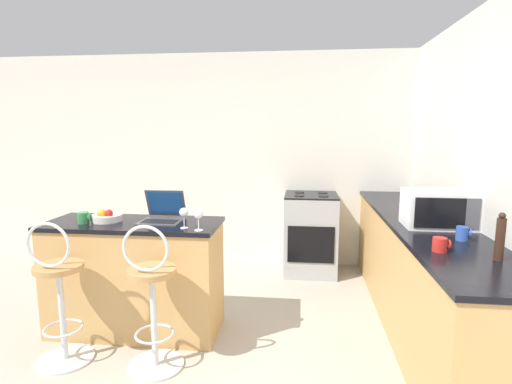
% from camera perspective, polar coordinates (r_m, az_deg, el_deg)
% --- Properties ---
extents(wall_back, '(12.00, 0.06, 2.60)m').
position_cam_1_polar(wall_back, '(5.04, -3.88, 4.57)').
color(wall_back, silver).
rests_on(wall_back, ground_plane).
extents(breakfast_bar, '(1.42, 0.58, 0.94)m').
position_cam_1_polar(breakfast_bar, '(3.54, -16.85, -11.49)').
color(breakfast_bar, tan).
rests_on(breakfast_bar, ground_plane).
extents(counter_right, '(0.62, 3.12, 0.94)m').
position_cam_1_polar(counter_right, '(3.72, 22.41, -10.80)').
color(counter_right, tan).
rests_on(counter_right, ground_plane).
extents(bar_stool_near, '(0.40, 0.40, 1.07)m').
position_cam_1_polar(bar_stool_near, '(3.27, -26.30, -13.12)').
color(bar_stool_near, silver).
rests_on(bar_stool_near, ground_plane).
extents(bar_stool_far, '(0.40, 0.40, 1.07)m').
position_cam_1_polar(bar_stool_far, '(2.96, -14.62, -14.74)').
color(bar_stool_far, silver).
rests_on(bar_stool_far, ground_plane).
extents(laptop, '(0.33, 0.32, 0.25)m').
position_cam_1_polar(laptop, '(3.38, -13.17, -2.97)').
color(laptop, '#47474C').
rests_on(laptop, breakfast_bar).
extents(microwave, '(0.51, 0.34, 0.28)m').
position_cam_1_polar(microwave, '(3.38, 24.65, -2.20)').
color(microwave, white).
rests_on(microwave, counter_right).
extents(stove_range, '(0.60, 0.60, 0.95)m').
position_cam_1_polar(stove_range, '(4.76, 7.78, -5.92)').
color(stove_range, '#9EA3A8').
rests_on(stove_range, ground_plane).
extents(mug_green, '(0.10, 0.09, 0.09)m').
position_cam_1_polar(mug_green, '(3.48, -23.42, -3.40)').
color(mug_green, '#338447').
rests_on(mug_green, breakfast_bar).
extents(pepper_mill, '(0.05, 0.05, 0.28)m').
position_cam_1_polar(pepper_mill, '(2.69, 31.51, -5.57)').
color(pepper_mill, '#331E14').
rests_on(pepper_mill, counter_right).
extents(mug_red, '(0.10, 0.09, 0.09)m').
position_cam_1_polar(mug_red, '(2.72, 24.82, -6.84)').
color(mug_red, red).
rests_on(mug_red, counter_right).
extents(fruit_bowl, '(0.24, 0.24, 0.11)m').
position_cam_1_polar(fruit_bowl, '(3.49, -20.58, -3.37)').
color(fruit_bowl, silver).
rests_on(fruit_bowl, breakfast_bar).
extents(wine_glass_tall, '(0.07, 0.07, 0.16)m').
position_cam_1_polar(wine_glass_tall, '(3.07, -10.27, -3.00)').
color(wine_glass_tall, silver).
rests_on(wine_glass_tall, breakfast_bar).
extents(mug_blue, '(0.10, 0.08, 0.10)m').
position_cam_1_polar(mug_blue, '(3.06, 27.40, -5.29)').
color(mug_blue, '#2D51AD').
rests_on(mug_blue, counter_right).
extents(wine_glass_short, '(0.07, 0.07, 0.16)m').
position_cam_1_polar(wine_glass_short, '(2.98, -8.24, -3.28)').
color(wine_glass_short, silver).
rests_on(wine_glass_short, breakfast_bar).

